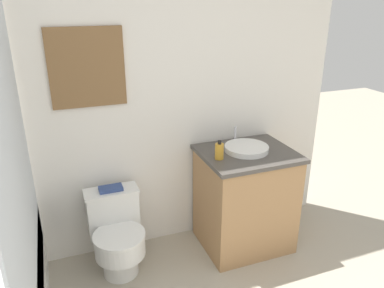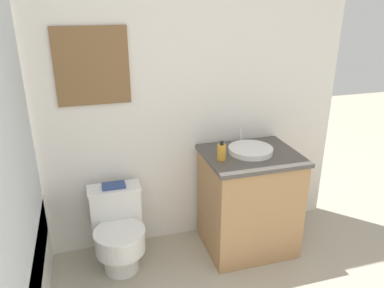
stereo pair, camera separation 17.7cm
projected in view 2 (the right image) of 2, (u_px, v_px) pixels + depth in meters
wall_back at (118, 89)px, 2.60m from camera, size 3.47×0.07×2.50m
toilet at (118, 231)px, 2.68m from camera, size 0.38×0.49×0.58m
vanity at (249, 201)px, 2.86m from camera, size 0.68×0.57×0.79m
sink at (250, 150)px, 2.72m from camera, size 0.32×0.36×0.13m
soap_bottle at (222, 152)px, 2.59m from camera, size 0.06×0.06×0.14m
book_on_tank at (114, 185)px, 2.68m from camera, size 0.16×0.10×0.02m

